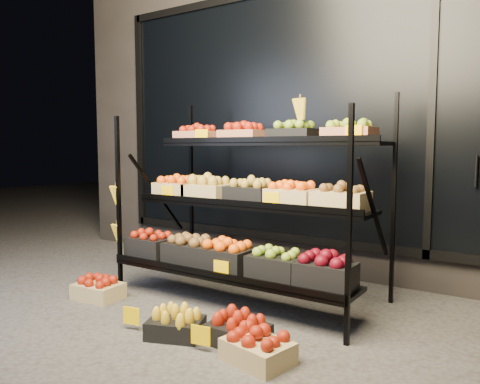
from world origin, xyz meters
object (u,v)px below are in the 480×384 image
Objects in this scene: floor_crate_left at (98,288)px; floor_crate_midleft at (176,324)px; display_rack at (244,203)px; floor_crate_midright at (258,347)px.

floor_crate_left reaches higher than floor_crate_midleft.
floor_crate_midleft is (1.05, -0.24, -0.00)m from floor_crate_left.
display_rack is 1.39m from floor_crate_left.
floor_crate_midright reaches higher than floor_crate_midleft.
floor_crate_left is at bearing -145.33° from display_rack.
display_rack is 5.23× the size of floor_crate_midleft.
floor_crate_midleft is 0.98× the size of floor_crate_midright.
display_rack is 5.55× the size of floor_crate_left.
floor_crate_midleft is at bearing -86.12° from display_rack.
floor_crate_left is at bearing 146.30° from floor_crate_midleft.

